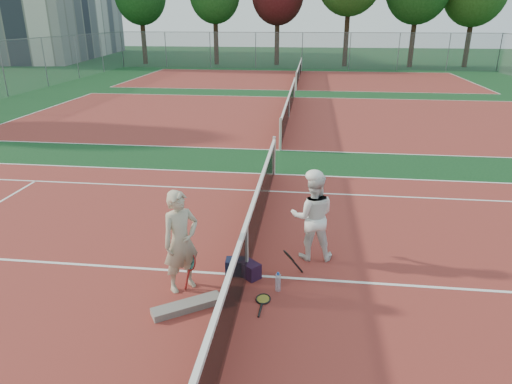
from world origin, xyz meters
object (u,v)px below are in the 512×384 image
(racket_black_held, at_px, (289,263))
(racket_spare, at_px, (263,299))
(sports_bag_purple, at_px, (250,270))
(player_a, at_px, (181,241))
(sports_bag_navy, at_px, (236,266))
(net_main, at_px, (247,249))
(racket_red, at_px, (191,271))
(water_bottle, at_px, (278,283))
(player_b, at_px, (313,217))

(racket_black_held, distance_m, racket_spare, 0.87)
(sports_bag_purple, bearing_deg, player_a, -156.82)
(racket_spare, height_order, sports_bag_navy, sports_bag_navy)
(player_a, relative_size, sports_bag_navy, 4.88)
(player_a, xyz_separation_m, sports_bag_purple, (1.05, 0.45, -0.71))
(racket_spare, height_order, sports_bag_purple, sports_bag_purple)
(net_main, xyz_separation_m, racket_red, (-0.85, -0.44, -0.22))
(water_bottle, bearing_deg, player_a, -176.58)
(net_main, height_order, sports_bag_navy, net_main)
(net_main, distance_m, water_bottle, 0.78)
(net_main, relative_size, racket_red, 18.83)
(player_a, xyz_separation_m, water_bottle, (1.55, 0.09, -0.70))
(water_bottle, bearing_deg, net_main, 144.57)
(racket_black_held, xyz_separation_m, water_bottle, (-0.15, -0.47, -0.10))
(sports_bag_navy, relative_size, water_bottle, 1.16)
(racket_red, height_order, sports_bag_navy, racket_red)
(racket_red, bearing_deg, net_main, -21.44)
(player_a, relative_size, racket_spare, 2.84)
(sports_bag_navy, bearing_deg, racket_black_held, 1.20)
(net_main, xyz_separation_m, sports_bag_navy, (-0.20, 0.05, -0.37))
(sports_bag_navy, relative_size, sports_bag_purple, 1.03)
(net_main, xyz_separation_m, water_bottle, (0.57, -0.40, -0.36))
(player_a, distance_m, sports_bag_navy, 1.19)
(player_b, relative_size, racket_red, 2.81)
(racket_spare, distance_m, sports_bag_navy, 0.93)
(player_b, bearing_deg, racket_spare, 60.06)
(player_a, bearing_deg, player_b, -12.30)
(sports_bag_navy, bearing_deg, racket_red, -143.28)
(sports_bag_purple, bearing_deg, racket_black_held, 9.83)
(water_bottle, bearing_deg, racket_red, -178.34)
(net_main, distance_m, racket_spare, 0.92)
(net_main, height_order, racket_spare, net_main)
(racket_spare, bearing_deg, player_a, 84.31)
(sports_bag_purple, bearing_deg, sports_bag_navy, 160.21)
(racket_spare, distance_m, sports_bag_purple, 0.72)
(player_b, bearing_deg, racket_red, 28.84)
(player_a, distance_m, racket_spare, 1.59)
(player_b, relative_size, racket_spare, 2.73)
(player_a, bearing_deg, sports_bag_purple, -21.09)
(racket_black_held, bearing_deg, racket_red, -14.18)
(player_b, height_order, sports_bag_purple, player_b)
(sports_bag_purple, relative_size, water_bottle, 1.13)
(racket_red, height_order, sports_bag_purple, racket_red)
(player_b, relative_size, sports_bag_purple, 4.82)
(racket_black_held, height_order, water_bottle, racket_black_held)
(net_main, bearing_deg, racket_red, -152.54)
(racket_spare, bearing_deg, net_main, 29.91)
(net_main, relative_size, player_b, 6.71)
(racket_black_held, height_order, racket_spare, racket_black_held)
(player_a, bearing_deg, water_bottle, -40.85)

